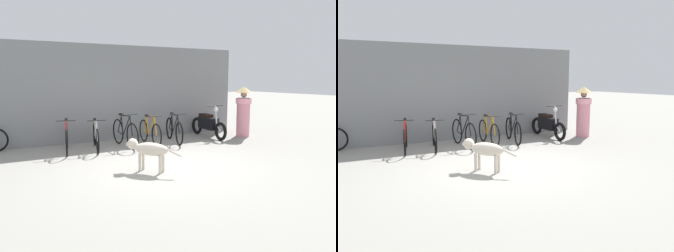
% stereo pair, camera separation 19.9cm
% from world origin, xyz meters
% --- Properties ---
extents(ground_plane, '(60.00, 60.00, 0.00)m').
position_xyz_m(ground_plane, '(0.00, 0.00, 0.00)').
color(ground_plane, gray).
extents(shop_wall_back, '(8.78, 0.20, 2.85)m').
position_xyz_m(shop_wall_back, '(0.00, 3.47, 1.42)').
color(shop_wall_back, slate).
rests_on(shop_wall_back, ground).
extents(bicycle_0, '(0.50, 1.71, 0.86)m').
position_xyz_m(bicycle_0, '(-1.52, 2.41, 0.36)').
color(bicycle_0, black).
rests_on(bicycle_0, ground).
extents(bicycle_1, '(0.49, 1.68, 0.83)m').
position_xyz_m(bicycle_1, '(-0.79, 2.31, 0.35)').
color(bicycle_1, black).
rests_on(bicycle_1, ground).
extents(bicycle_2, '(0.46, 1.67, 0.93)m').
position_xyz_m(bicycle_2, '(0.02, 2.31, 0.38)').
color(bicycle_2, black).
rests_on(bicycle_2, ground).
extents(bicycle_3, '(0.46, 1.64, 0.85)m').
position_xyz_m(bicycle_3, '(0.76, 2.29, 0.36)').
color(bicycle_3, black).
rests_on(bicycle_3, ground).
extents(bicycle_4, '(0.53, 1.70, 0.88)m').
position_xyz_m(bicycle_4, '(1.52, 2.23, 0.36)').
color(bicycle_4, black).
rests_on(bicycle_4, ground).
extents(motorcycle, '(0.58, 1.93, 1.05)m').
position_xyz_m(motorcycle, '(2.88, 2.43, 0.42)').
color(motorcycle, black).
rests_on(motorcycle, ground).
extents(stray_dog, '(0.83, 1.01, 0.65)m').
position_xyz_m(stray_dog, '(-0.44, -0.20, 0.45)').
color(stray_dog, beige).
rests_on(stray_dog, ground).
extents(person_in_robes, '(0.55, 0.55, 1.60)m').
position_xyz_m(person_in_robes, '(3.98, 2.05, 0.86)').
color(person_in_robes, pink).
rests_on(person_in_robes, ground).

